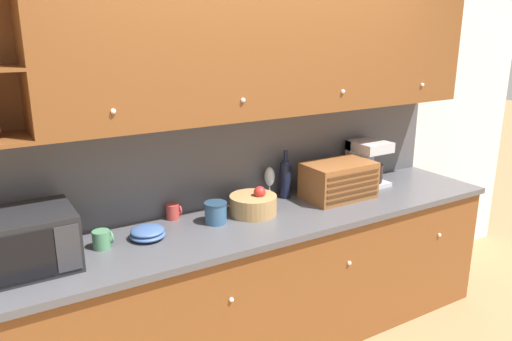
% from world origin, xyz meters
% --- Properties ---
extents(ground_plane, '(24.00, 24.00, 0.00)m').
position_xyz_m(ground_plane, '(0.00, 0.00, 0.00)').
color(ground_plane, '#9E754C').
extents(wall_back, '(5.73, 0.06, 2.60)m').
position_xyz_m(wall_back, '(0.00, 0.03, 1.30)').
color(wall_back, white).
rests_on(wall_back, ground_plane).
extents(counter_unit, '(3.35, 0.68, 0.90)m').
position_xyz_m(counter_unit, '(0.00, -0.33, 0.45)').
color(counter_unit, brown).
rests_on(counter_unit, ground_plane).
extents(backsplash_panel, '(3.33, 0.01, 0.61)m').
position_xyz_m(backsplash_panel, '(0.00, -0.01, 1.21)').
color(backsplash_panel, '#4C4C51').
rests_on(backsplash_panel, counter_unit).
extents(upper_cabinets, '(3.33, 0.36, 0.71)m').
position_xyz_m(upper_cabinets, '(0.15, -0.17, 1.86)').
color(upper_cabinets, brown).
rests_on(upper_cabinets, backsplash_panel).
extents(microwave, '(0.49, 0.39, 0.28)m').
position_xyz_m(microwave, '(-1.36, -0.30, 1.05)').
color(microwave, black).
rests_on(microwave, counter_unit).
extents(mug_blue_second, '(0.10, 0.09, 0.10)m').
position_xyz_m(mug_blue_second, '(-0.97, -0.26, 0.95)').
color(mug_blue_second, '#4C845B').
rests_on(mug_blue_second, counter_unit).
extents(bowl_stack_on_counter, '(0.20, 0.20, 0.07)m').
position_xyz_m(bowl_stack_on_counter, '(-0.73, -0.27, 0.94)').
color(bowl_stack_on_counter, '#3D5B93').
rests_on(bowl_stack_on_counter, counter_unit).
extents(mug, '(0.09, 0.08, 0.09)m').
position_xyz_m(mug, '(-0.49, -0.07, 0.95)').
color(mug, '#B73D38').
rests_on(mug, counter_unit).
extents(storage_canister, '(0.14, 0.14, 0.13)m').
position_xyz_m(storage_canister, '(-0.30, -0.26, 0.97)').
color(storage_canister, '#33567A').
rests_on(storage_canister, counter_unit).
extents(fruit_basket, '(0.30, 0.30, 0.18)m').
position_xyz_m(fruit_basket, '(-0.03, -0.25, 0.97)').
color(fruit_basket, '#A87F4C').
rests_on(fruit_basket, counter_unit).
extents(wine_glass, '(0.07, 0.07, 0.23)m').
position_xyz_m(wine_glass, '(0.20, -0.08, 1.06)').
color(wine_glass, silver).
rests_on(wine_glass, counter_unit).
extents(wine_bottle, '(0.07, 0.07, 0.33)m').
position_xyz_m(wine_bottle, '(0.31, -0.09, 1.05)').
color(wine_bottle, black).
rests_on(wine_bottle, counter_unit).
extents(bread_box, '(0.47, 0.30, 0.25)m').
position_xyz_m(bread_box, '(0.62, -0.29, 1.03)').
color(bread_box, brown).
rests_on(bread_box, counter_unit).
extents(coffee_maker, '(0.24, 0.26, 0.33)m').
position_xyz_m(coffee_maker, '(1.00, -0.15, 1.07)').
color(coffee_maker, '#B7B7BC').
rests_on(coffee_maker, counter_unit).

